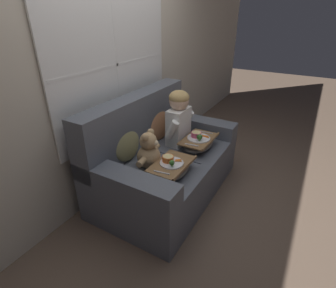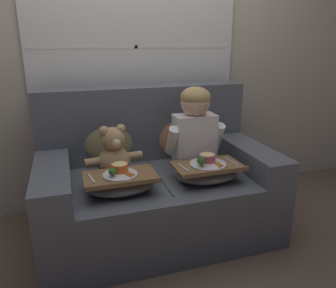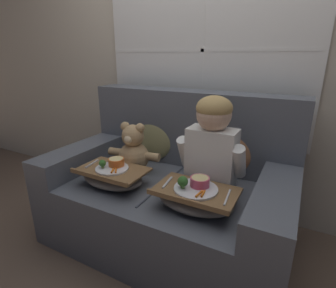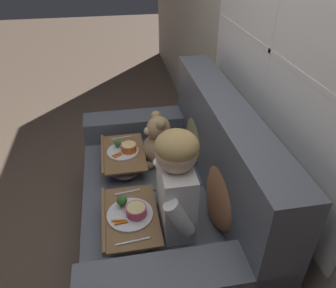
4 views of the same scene
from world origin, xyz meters
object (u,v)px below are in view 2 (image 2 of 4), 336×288
Objects in this scene: lap_tray_teddy at (121,183)px; throw_pillow_behind_teddy at (108,139)px; lap_tray_child at (208,171)px; teddy_bear at (114,156)px; couch at (154,183)px; child_figure at (195,125)px; throw_pillow_behind_child at (182,132)px.

throw_pillow_behind_teddy is at bearing 89.97° from lap_tray_teddy.
throw_pillow_behind_teddy is at bearing 138.93° from lap_tray_child.
throw_pillow_behind_teddy reaches higher than lap_tray_child.
teddy_bear is 0.26m from lap_tray_teddy.
couch is 2.69× the size of child_figure.
lap_tray_child is at bearing -0.05° from lap_tray_teddy.
child_figure reaches higher than lap_tray_child.
throw_pillow_behind_child is at bearing 89.95° from lap_tray_child.
child_figure reaches higher than lap_tray_teddy.
lap_tray_teddy is (-0.59, 0.00, -0.00)m from lap_tray_child.
teddy_bear is (-0.59, -0.27, -0.04)m from throw_pillow_behind_child.
child_figure is at bearing 89.90° from lap_tray_child.
throw_pillow_behind_child is (0.29, 0.22, 0.30)m from couch.
teddy_bear is at bearing 157.67° from lap_tray_child.
lap_tray_child is (0.29, -0.29, 0.17)m from couch.
couch is 0.45m from lap_tray_child.
child_figure is (0.59, -0.27, 0.13)m from throw_pillow_behind_teddy.
throw_pillow_behind_teddy is 0.66m from child_figure.
throw_pillow_behind_child is at bearing 36.66° from couch.
teddy_bear reaches higher than lap_tray_teddy.
teddy_bear is (-0.59, -0.00, -0.17)m from child_figure.
child_figure is at bearing -24.42° from throw_pillow_behind_teddy.
teddy_bear is at bearing -169.92° from couch.
lap_tray_child is at bearing -90.05° from throw_pillow_behind_child.
child_figure is at bearing 0.39° from teddy_bear.
lap_tray_teddy is (-0.59, -0.51, -0.14)m from throw_pillow_behind_child.
throw_pillow_behind_teddy is (-0.29, 0.22, 0.30)m from couch.
lap_tray_child is (-0.00, -0.25, -0.26)m from child_figure.
throw_pillow_behind_child is 0.59m from throw_pillow_behind_teddy.
throw_pillow_behind_child reaches higher than lap_tray_child.
throw_pillow_behind_child is 0.73× the size of child_figure.
couch reaches higher than teddy_bear.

